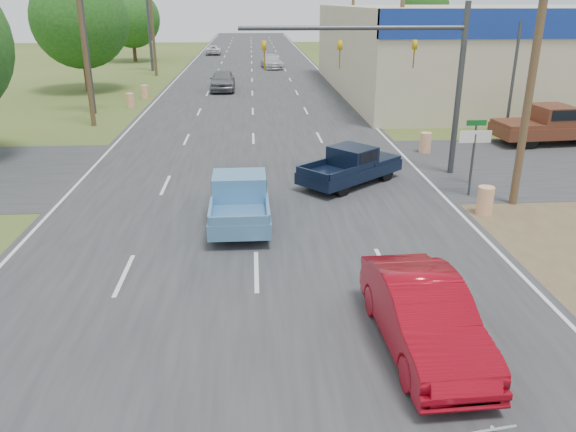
{
  "coord_description": "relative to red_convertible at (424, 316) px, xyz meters",
  "views": [
    {
      "loc": [
        -0.0,
        -5.92,
        7.0
      ],
      "look_at": [
        0.93,
        8.87,
        1.3
      ],
      "focal_mm": 35.0,
      "sensor_mm": 36.0,
      "label": 1
    }
  ],
  "objects": [
    {
      "name": "navy_pickup",
      "position": [
        0.48,
        11.63,
        -0.01
      ],
      "size": [
        4.67,
        4.38,
        1.54
      ],
      "rotation": [
        0.0,
        0.0,
        -0.86
      ],
      "color": "black",
      "rests_on": "ground"
    },
    {
      "name": "barrel_0",
      "position": [
        4.5,
        7.84,
        -0.28
      ],
      "size": [
        0.56,
        0.56,
        1.0
      ],
      "primitive_type": "cylinder",
      "color": "orange",
      "rests_on": "ground"
    },
    {
      "name": "utility_pole_2",
      "position": [
        6.0,
        26.84,
        4.53
      ],
      "size": [
        2.0,
        0.28,
        10.0
      ],
      "color": "#4C3823",
      "rests_on": "ground"
    },
    {
      "name": "barrel_2",
      "position": [
        -12.0,
        29.84,
        -0.28
      ],
      "size": [
        0.56,
        0.56,
        1.0
      ],
      "primitive_type": "cylinder",
      "color": "orange",
      "rests_on": "ground"
    },
    {
      "name": "cross_road",
      "position": [
        -3.5,
        13.84,
        -0.77
      ],
      "size": [
        120.0,
        10.0,
        0.02
      ],
      "primitive_type": "cube",
      "color": "#2D2D30",
      "rests_on": "ground"
    },
    {
      "name": "tree_1",
      "position": [
        -17.0,
        37.84,
        4.79
      ],
      "size": [
        7.56,
        7.56,
        9.36
      ],
      "color": "#422D19",
      "rests_on": "ground"
    },
    {
      "name": "tree_6",
      "position": [
        -33.5,
        90.84,
        5.72
      ],
      "size": [
        8.82,
        8.82,
        10.92
      ],
      "color": "#422D19",
      "rests_on": "ground"
    },
    {
      "name": "main_road",
      "position": [
        -3.5,
        35.84,
        -0.77
      ],
      "size": [
        15.0,
        180.0,
        0.02
      ],
      "primitive_type": "cube",
      "color": "#2D2D30",
      "rests_on": "ground"
    },
    {
      "name": "brown_pickup",
      "position": [
        11.88,
        17.83,
        0.22
      ],
      "size": [
        6.15,
        2.81,
        1.98
      ],
      "rotation": [
        0.0,
        0.0,
        1.66
      ],
      "color": "black",
      "rests_on": "ground"
    },
    {
      "name": "utility_pole_1",
      "position": [
        6.0,
        8.84,
        4.53
      ],
      "size": [
        2.0,
        0.28,
        10.0
      ],
      "color": "#4C3823",
      "rests_on": "ground"
    },
    {
      "name": "red_convertible",
      "position": [
        0.0,
        0.0,
        0.0
      ],
      "size": [
        1.88,
        4.83,
        1.57
      ],
      "primitive_type": "imported",
      "rotation": [
        0.0,
        0.0,
        0.05
      ],
      "color": "maroon",
      "rests_on": "ground"
    },
    {
      "name": "utility_pole_3",
      "position": [
        6.0,
        44.84,
        4.53
      ],
      "size": [
        2.0,
        0.28,
        10.0
      ],
      "color": "#4C3823",
      "rests_on": "ground"
    },
    {
      "name": "distant_car_white",
      "position": [
        -8.7,
        70.88,
        -0.18
      ],
      "size": [
        2.06,
        4.37,
        1.21
      ],
      "primitive_type": "imported",
      "rotation": [
        0.0,
        0.0,
        3.15
      ],
      "color": "silver",
      "rests_on": "ground"
    },
    {
      "name": "signal_mast",
      "position": [
        2.32,
        12.84,
        4.02
      ],
      "size": [
        9.12,
        0.4,
        7.0
      ],
      "color": "#3F3F44",
      "rests_on": "ground"
    },
    {
      "name": "street_name_sign",
      "position": [
        5.3,
        11.34,
        0.83
      ],
      "size": [
        0.8,
        0.08,
        2.61
      ],
      "color": "#3F3F44",
      "rests_on": "ground"
    },
    {
      "name": "distant_car_grey",
      "position": [
        -5.93,
        37.33,
        0.07
      ],
      "size": [
        2.08,
        5.01,
        1.7
      ],
      "primitive_type": "imported",
      "rotation": [
        0.0,
        0.0,
        0.01
      ],
      "color": "slate",
      "rests_on": "ground"
    },
    {
      "name": "blue_pickup",
      "position": [
        -4.0,
        7.79,
        0.05
      ],
      "size": [
        1.97,
        4.99,
        1.65
      ],
      "rotation": [
        0.0,
        0.0,
        0.01
      ],
      "color": "black",
      "rests_on": "ground"
    },
    {
      "name": "tree_2",
      "position": [
        -17.7,
        61.84,
        4.17
      ],
      "size": [
        6.72,
        6.72,
        8.32
      ],
      "color": "#422D19",
      "rests_on": "ground"
    },
    {
      "name": "utility_pole_6",
      "position": [
        -13.0,
        47.84,
        4.53
      ],
      "size": [
        2.0,
        0.28,
        10.0
      ],
      "color": "#4C3823",
      "rests_on": "ground"
    },
    {
      "name": "barrel_1",
      "position": [
        4.9,
        16.34,
        -0.28
      ],
      "size": [
        0.56,
        0.56,
        1.0
      ],
      "primitive_type": "cylinder",
      "color": "orange",
      "rests_on": "ground"
    },
    {
      "name": "barrel_3",
      "position": [
        -11.7,
        33.84,
        -0.28
      ],
      "size": [
        0.56,
        0.56,
        1.0
      ],
      "primitive_type": "cylinder",
      "color": "orange",
      "rests_on": "ground"
    },
    {
      "name": "lane_sign",
      "position": [
        4.7,
        9.84,
        1.12
      ],
      "size": [
        1.2,
        0.08,
        2.52
      ],
      "color": "#3F3F44",
      "rests_on": "ground"
    },
    {
      "name": "tree_5",
      "position": [
        26.5,
        90.84,
        5.1
      ],
      "size": [
        7.98,
        7.98,
        9.88
      ],
      "color": "#422D19",
      "rests_on": "ground"
    },
    {
      "name": "distant_car_silver",
      "position": [
        -1.27,
        53.55,
        -0.07
      ],
      "size": [
        2.58,
        5.1,
        1.42
      ],
      "primitive_type": "imported",
      "rotation": [
        0.0,
        0.0,
        0.12
      ],
      "color": "silver",
      "rests_on": "ground"
    },
    {
      "name": "utility_pole_5",
      "position": [
        -13.0,
        23.84,
        4.53
      ],
      "size": [
        2.0,
        0.28,
        10.0
      ],
      "color": "#4C3823",
      "rests_on": "ground"
    }
  ]
}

